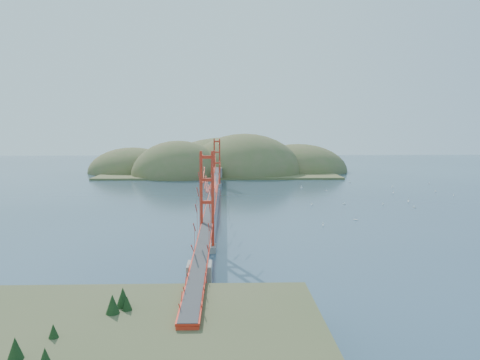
{
  "coord_description": "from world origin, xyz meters",
  "views": [
    {
      "loc": [
        2.21,
        -83.23,
        14.34
      ],
      "look_at": [
        4.7,
        0.0,
        4.98
      ],
      "focal_mm": 35.0,
      "sensor_mm": 36.0,
      "label": 1
    }
  ],
  "objects_px": {
    "bridge": "(214,169)",
    "sailboat_1": "(344,204)",
    "sailboat_0": "(323,225)",
    "fort": "(203,303)",
    "sailboat_2": "(414,207)"
  },
  "relations": [
    {
      "from": "bridge",
      "to": "sailboat_2",
      "type": "height_order",
      "value": "bridge"
    },
    {
      "from": "sailboat_1",
      "to": "fort",
      "type": "bearing_deg",
      "value": -115.35
    },
    {
      "from": "bridge",
      "to": "sailboat_0",
      "type": "relative_size",
      "value": 150.24
    },
    {
      "from": "fort",
      "to": "sailboat_1",
      "type": "distance_m",
      "value": 56.0
    },
    {
      "from": "sailboat_1",
      "to": "sailboat_0",
      "type": "bearing_deg",
      "value": -112.75
    },
    {
      "from": "sailboat_2",
      "to": "sailboat_0",
      "type": "bearing_deg",
      "value": -142.85
    },
    {
      "from": "sailboat_2",
      "to": "bridge",
      "type": "bearing_deg",
      "value": 177.61
    },
    {
      "from": "bridge",
      "to": "sailboat_1",
      "type": "relative_size",
      "value": 134.34
    },
    {
      "from": "bridge",
      "to": "sailboat_0",
      "type": "xyz_separation_m",
      "value": [
        16.44,
        -16.29,
        -6.86
      ]
    },
    {
      "from": "fort",
      "to": "sailboat_0",
      "type": "xyz_separation_m",
      "value": [
        16.04,
        31.69,
        -0.52
      ]
    },
    {
      "from": "fort",
      "to": "sailboat_2",
      "type": "height_order",
      "value": "fort"
    },
    {
      "from": "fort",
      "to": "bridge",
      "type": "bearing_deg",
      "value": 90.48
    },
    {
      "from": "fort",
      "to": "sailboat_2",
      "type": "bearing_deg",
      "value": 52.58
    },
    {
      "from": "sailboat_2",
      "to": "sailboat_1",
      "type": "distance_m",
      "value": 12.3
    },
    {
      "from": "fort",
      "to": "sailboat_0",
      "type": "relative_size",
      "value": 5.89
    }
  ]
}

